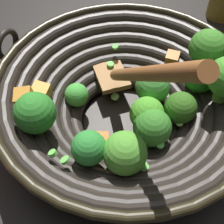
% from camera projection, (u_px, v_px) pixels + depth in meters
% --- Properties ---
extents(ground_plane, '(4.00, 4.00, 0.00)m').
position_uv_depth(ground_plane, '(125.00, 125.00, 0.54)').
color(ground_plane, black).
extents(wok, '(0.40, 0.40, 0.29)m').
position_uv_depth(wok, '(128.00, 100.00, 0.49)').
color(wok, black).
rests_on(wok, ground).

